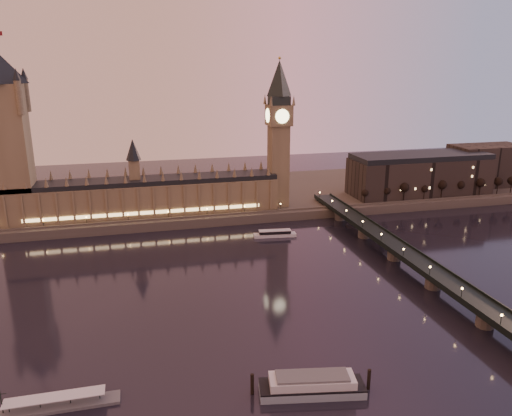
{
  "coord_description": "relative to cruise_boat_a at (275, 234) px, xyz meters",
  "views": [
    {
      "loc": [
        -45.85,
        -214.78,
        106.11
      ],
      "look_at": [
        16.23,
        35.0,
        30.87
      ],
      "focal_mm": 35.0,
      "sensor_mm": 36.0,
      "label": 1
    }
  ],
  "objects": [
    {
      "name": "bare_tree_6",
      "position": [
        175.7,
        36.99,
        13.26
      ],
      "size": [
        6.03,
        6.03,
        12.26
      ],
      "color": "black",
      "rests_on": "ground"
    },
    {
      "name": "bare_tree_1",
      "position": [
        96.46,
        36.99,
        13.26
      ],
      "size": [
        6.03,
        6.03,
        12.26
      ],
      "color": "black",
      "rests_on": "ground"
    },
    {
      "name": "bare_tree_4",
      "position": [
        144.0,
        36.99,
        13.26
      ],
      "size": [
        6.03,
        6.03,
        12.26
      ],
      "color": "black",
      "rests_on": "ground"
    },
    {
      "name": "ground",
      "position": [
        -37.75,
        -72.01,
        -1.89
      ],
      "size": [
        700.0,
        700.0,
        0.0
      ],
      "primitive_type": "plane",
      "color": "black",
      "rests_on": "ground"
    },
    {
      "name": "bare_tree_7",
      "position": [
        191.55,
        36.99,
        13.26
      ],
      "size": [
        6.03,
        6.03,
        12.26
      ],
      "color": "black",
      "rests_on": "ground"
    },
    {
      "name": "moored_barge",
      "position": [
        -31.18,
        -153.02,
        1.25
      ],
      "size": [
        39.91,
        15.87,
        7.43
      ],
      "rotation": [
        0.0,
        0.0,
        -0.18
      ],
      "color": "#869CAA",
      "rests_on": "ground"
    },
    {
      "name": "bare_tree_5",
      "position": [
        159.85,
        36.99,
        13.26
      ],
      "size": [
        6.03,
        6.03,
        12.26
      ],
      "color": "black",
      "rests_on": "ground"
    },
    {
      "name": "bare_tree_2",
      "position": [
        112.31,
        36.99,
        13.26
      ],
      "size": [
        6.03,
        6.03,
        12.26
      ],
      "color": "black",
      "rests_on": "ground"
    },
    {
      "name": "city_block",
      "position": [
        157.19,
        58.93,
        20.35
      ],
      "size": [
        155.0,
        45.0,
        34.0
      ],
      "color": "black",
      "rests_on": "ground"
    },
    {
      "name": "bare_tree_0",
      "position": [
        80.62,
        36.99,
        13.26
      ],
      "size": [
        6.03,
        6.03,
        12.26
      ],
      "color": "black",
      "rests_on": "ground"
    },
    {
      "name": "far_embankment",
      "position": [
        -7.75,
        92.99,
        1.11
      ],
      "size": [
        560.0,
        130.0,
        6.0
      ],
      "primitive_type": "cube",
      "color": "#423D35",
      "rests_on": "ground"
    },
    {
      "name": "westminster_bridge",
      "position": [
        53.86,
        -72.01,
        3.63
      ],
      "size": [
        13.2,
        260.0,
        15.3
      ],
      "color": "black",
      "rests_on": "ground"
    },
    {
      "name": "palace_of_westminster",
      "position": [
        -77.87,
        48.99,
        19.82
      ],
      "size": [
        180.0,
        26.62,
        52.0
      ],
      "color": "brown",
      "rests_on": "ground"
    },
    {
      "name": "big_ben",
      "position": [
        16.24,
        48.98,
        62.06
      ],
      "size": [
        17.68,
        17.68,
        104.0
      ],
      "color": "brown",
      "rests_on": "ground"
    },
    {
      "name": "victoria_tower",
      "position": [
        -157.75,
        48.99,
        63.9
      ],
      "size": [
        31.68,
        31.68,
        118.0
      ],
      "color": "brown",
      "rests_on": "ground"
    },
    {
      "name": "cruise_boat_a",
      "position": [
        0.0,
        0.0,
        0.0
      ],
      "size": [
        27.28,
        8.75,
        4.29
      ],
      "rotation": [
        0.0,
        0.0,
        -0.11
      ],
      "color": "silver",
      "rests_on": "ground"
    },
    {
      "name": "bare_tree_3",
      "position": [
        128.16,
        36.99,
        13.26
      ],
      "size": [
        6.03,
        6.03,
        12.26
      ],
      "color": "black",
      "rests_on": "ground"
    },
    {
      "name": "pontoon_pier",
      "position": [
        -112.46,
        -140.36,
        -0.8
      ],
      "size": [
        38.04,
        6.34,
        10.14
      ],
      "color": "#595B5E",
      "rests_on": "ground"
    }
  ]
}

